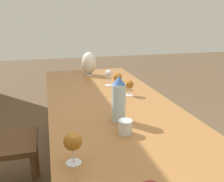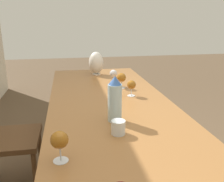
% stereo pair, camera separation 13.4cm
% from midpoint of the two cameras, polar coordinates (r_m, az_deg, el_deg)
% --- Properties ---
extents(dining_table, '(2.89, 0.88, 0.75)m').
position_cam_midpoint_polar(dining_table, '(1.59, 3.85, -8.03)').
color(dining_table, '#936033').
rests_on(dining_table, ground_plane).
extents(water_bottle, '(0.08, 0.08, 0.27)m').
position_cam_midpoint_polar(water_bottle, '(1.46, 3.29, -2.02)').
color(water_bottle, '#ADCCD6').
rests_on(water_bottle, dining_table).
extents(water_tumbler, '(0.08, 0.08, 0.08)m').
position_cam_midpoint_polar(water_tumbler, '(1.33, 4.36, -8.33)').
color(water_tumbler, silver).
rests_on(water_tumbler, dining_table).
extents(vase, '(0.15, 0.15, 0.24)m').
position_cam_midpoint_polar(vase, '(2.64, -2.22, 6.42)').
color(vase, silver).
rests_on(vase, dining_table).
extents(wine_glass_0, '(0.08, 0.08, 0.13)m').
position_cam_midpoint_polar(wine_glass_0, '(2.15, 3.97, 3.00)').
color(wine_glass_0, silver).
rests_on(wine_glass_0, dining_table).
extents(wine_glass_3, '(0.08, 0.08, 0.14)m').
position_cam_midpoint_polar(wine_glass_3, '(1.08, -8.41, -11.20)').
color(wine_glass_3, silver).
rests_on(wine_glass_3, dining_table).
extents(wine_glass_6, '(0.07, 0.07, 0.14)m').
position_cam_midpoint_polar(wine_glass_6, '(2.23, 2.04, 3.86)').
color(wine_glass_6, silver).
rests_on(wine_glass_6, dining_table).
extents(wine_glass_7, '(0.07, 0.07, 0.12)m').
position_cam_midpoint_polar(wine_glass_7, '(1.94, 6.44, 1.31)').
color(wine_glass_7, silver).
rests_on(wine_glass_7, dining_table).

